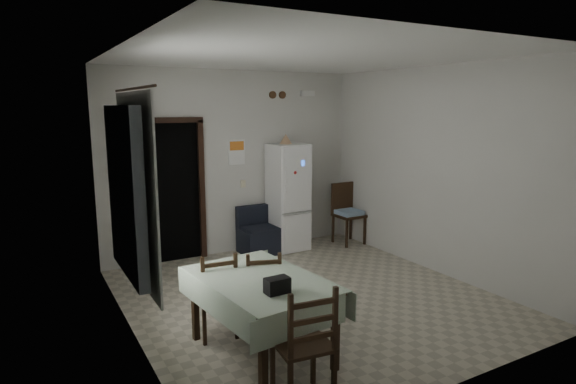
% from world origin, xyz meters
% --- Properties ---
extents(ground, '(4.50, 4.50, 0.00)m').
position_xyz_m(ground, '(0.00, 0.00, 0.00)').
color(ground, '#A49C85').
rests_on(ground, ground).
extents(ceiling, '(4.20, 4.50, 0.02)m').
position_xyz_m(ceiling, '(0.00, 0.00, 2.90)').
color(ceiling, white).
rests_on(ceiling, ground).
extents(wall_back, '(4.20, 0.02, 2.90)m').
position_xyz_m(wall_back, '(0.00, 2.25, 1.45)').
color(wall_back, beige).
rests_on(wall_back, ground).
extents(wall_front, '(4.20, 0.02, 2.90)m').
position_xyz_m(wall_front, '(0.00, -2.25, 1.45)').
color(wall_front, beige).
rests_on(wall_front, ground).
extents(wall_left, '(0.02, 4.50, 2.90)m').
position_xyz_m(wall_left, '(-2.10, 0.00, 1.45)').
color(wall_left, beige).
rests_on(wall_left, ground).
extents(wall_right, '(0.02, 4.50, 2.90)m').
position_xyz_m(wall_right, '(2.10, 0.00, 1.45)').
color(wall_right, beige).
rests_on(wall_right, ground).
extents(doorway, '(1.06, 0.52, 2.22)m').
position_xyz_m(doorway, '(-1.05, 2.45, 1.06)').
color(doorway, black).
rests_on(doorway, ground).
extents(window_recess, '(0.10, 1.20, 1.60)m').
position_xyz_m(window_recess, '(-2.15, -0.20, 1.55)').
color(window_recess, silver).
rests_on(window_recess, ground).
extents(curtain, '(0.02, 1.45, 1.85)m').
position_xyz_m(curtain, '(-2.04, -0.20, 1.55)').
color(curtain, silver).
rests_on(curtain, ground).
extents(curtain_rod, '(0.02, 1.60, 0.02)m').
position_xyz_m(curtain_rod, '(-2.03, -0.20, 2.50)').
color(curtain_rod, black).
rests_on(curtain_rod, ground).
extents(calendar, '(0.28, 0.02, 0.40)m').
position_xyz_m(calendar, '(0.05, 2.24, 1.62)').
color(calendar, white).
rests_on(calendar, ground).
extents(calendar_image, '(0.24, 0.01, 0.14)m').
position_xyz_m(calendar_image, '(0.05, 2.23, 1.72)').
color(calendar_image, orange).
rests_on(calendar_image, ground).
extents(light_switch, '(0.08, 0.02, 0.12)m').
position_xyz_m(light_switch, '(0.15, 2.24, 1.10)').
color(light_switch, beige).
rests_on(light_switch, ground).
extents(vent_left, '(0.12, 0.03, 0.12)m').
position_xyz_m(vent_left, '(0.70, 2.23, 2.52)').
color(vent_left, '#523521').
rests_on(vent_left, ground).
extents(vent_right, '(0.12, 0.03, 0.12)m').
position_xyz_m(vent_right, '(0.88, 2.23, 2.52)').
color(vent_right, '#523521').
rests_on(vent_right, ground).
extents(emergency_light, '(0.25, 0.07, 0.09)m').
position_xyz_m(emergency_light, '(1.35, 2.21, 2.55)').
color(emergency_light, white).
rests_on(emergency_light, ground).
extents(fridge, '(0.57, 0.57, 1.74)m').
position_xyz_m(fridge, '(0.81, 1.93, 0.87)').
color(fridge, white).
rests_on(fridge, ground).
extents(tan_cone, '(0.22, 0.22, 0.16)m').
position_xyz_m(tan_cone, '(0.80, 1.97, 1.82)').
color(tan_cone, tan).
rests_on(tan_cone, fridge).
extents(navy_seat, '(0.62, 0.60, 0.75)m').
position_xyz_m(navy_seat, '(0.30, 1.93, 0.37)').
color(navy_seat, black).
rests_on(navy_seat, ground).
extents(corner_chair, '(0.46, 0.46, 1.04)m').
position_xyz_m(corner_chair, '(1.87, 1.67, 0.52)').
color(corner_chair, black).
rests_on(corner_chair, ground).
extents(dining_table, '(1.11, 1.56, 0.76)m').
position_xyz_m(dining_table, '(-1.13, -0.96, 0.38)').
color(dining_table, '#A5B99E').
rests_on(dining_table, ground).
extents(black_bag, '(0.21, 0.13, 0.14)m').
position_xyz_m(black_bag, '(-1.16, -1.36, 0.83)').
color(black_bag, black).
rests_on(black_bag, dining_table).
extents(dining_chair_far_left, '(0.42, 0.42, 0.91)m').
position_xyz_m(dining_chair_far_left, '(-1.36, -0.38, 0.45)').
color(dining_chair_far_left, black).
rests_on(dining_chair_far_left, ground).
extents(dining_chair_far_right, '(0.48, 0.48, 0.88)m').
position_xyz_m(dining_chair_far_right, '(-0.87, -0.49, 0.44)').
color(dining_chair_far_right, black).
rests_on(dining_chair_far_right, ground).
extents(dining_chair_near_head, '(0.48, 0.48, 1.01)m').
position_xyz_m(dining_chair_near_head, '(-1.17, -1.80, 0.50)').
color(dining_chair_near_head, black).
rests_on(dining_chair_near_head, ground).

